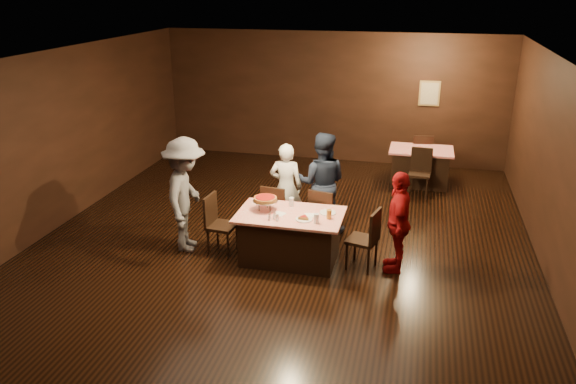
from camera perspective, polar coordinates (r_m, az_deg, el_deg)
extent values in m
plane|color=black|center=(9.12, -0.83, -5.75)|extent=(10.00, 10.00, 0.00)
cube|color=silver|center=(8.24, -0.94, 13.28)|extent=(8.00, 10.00, 0.04)
cube|color=black|center=(13.32, 4.50, 9.54)|extent=(8.00, 0.04, 3.00)
cube|color=black|center=(4.38, -17.92, -16.33)|extent=(8.00, 0.04, 3.00)
cube|color=black|center=(10.27, -23.13, 4.57)|extent=(0.04, 10.00, 3.00)
cube|color=black|center=(8.55, 26.09, 1.07)|extent=(0.04, 10.00, 3.00)
cube|color=tan|center=(13.10, 14.18, 9.69)|extent=(0.46, 0.03, 0.56)
cube|color=beige|center=(13.08, 14.18, 9.67)|extent=(0.38, 0.01, 0.48)
cube|color=red|center=(8.62, 0.22, -4.57)|extent=(1.60, 1.00, 0.77)
cube|color=red|center=(12.15, 13.26, 2.52)|extent=(1.30, 0.90, 0.77)
cube|color=black|center=(9.33, -1.12, -1.92)|extent=(0.47, 0.47, 0.95)
cube|color=black|center=(9.18, 3.72, -2.36)|extent=(0.50, 0.50, 0.95)
cube|color=black|center=(8.87, -6.73, -3.31)|extent=(0.46, 0.46, 0.95)
cube|color=black|center=(8.42, 7.55, -4.72)|extent=(0.51, 0.51, 0.95)
cube|color=black|center=(11.46, 13.23, 1.89)|extent=(0.45, 0.45, 0.95)
cube|color=black|center=(12.70, 13.34, 3.72)|extent=(0.48, 0.48, 0.95)
imported|color=white|center=(9.55, -0.21, 0.51)|extent=(0.58, 0.41, 1.54)
imported|color=#182033|center=(9.46, 3.44, 0.94)|extent=(0.88, 0.70, 1.74)
imported|color=#5E5D63|center=(8.92, -10.35, -0.29)|extent=(0.88, 1.29, 1.84)
imported|color=#9D0D11|center=(8.34, 11.14, -2.99)|extent=(0.42, 0.92, 1.54)
cylinder|color=black|center=(8.66, -2.13, -1.14)|extent=(0.01, 0.01, 0.15)
cylinder|color=black|center=(8.55, -2.96, -1.45)|extent=(0.01, 0.01, 0.15)
cylinder|color=black|center=(8.50, -1.84, -1.56)|extent=(0.01, 0.01, 0.15)
cylinder|color=silver|center=(8.54, -2.32, -0.89)|extent=(0.38, 0.38, 0.01)
cylinder|color=#B27233|center=(8.53, -2.32, -0.70)|extent=(0.35, 0.35, 0.05)
cylinder|color=#A5140C|center=(8.52, -2.32, -0.52)|extent=(0.30, 0.30, 0.01)
cylinder|color=white|center=(8.25, 1.63, -2.80)|extent=(0.25, 0.25, 0.01)
cylinder|color=#B27233|center=(8.23, 1.63, -2.62)|extent=(0.18, 0.18, 0.04)
cylinder|color=#A5140C|center=(8.23, 1.63, -2.47)|extent=(0.14, 0.14, 0.01)
cylinder|color=white|center=(8.49, 4.07, -2.12)|extent=(0.25, 0.25, 0.01)
cylinder|color=silver|center=(8.12, 2.91, -2.71)|extent=(0.08, 0.08, 0.14)
cylinder|color=#BF7F26|center=(8.28, 4.19, -2.27)|extent=(0.08, 0.08, 0.14)
cylinder|color=silver|center=(8.71, 0.35, -1.01)|extent=(0.08, 0.08, 0.14)
cylinder|color=silver|center=(8.26, -1.39, -2.50)|extent=(0.04, 0.04, 0.08)
cylinder|color=silver|center=(8.24, -1.40, -2.22)|extent=(0.05, 0.05, 0.02)
cylinder|color=silver|center=(8.20, -1.08, -2.68)|extent=(0.04, 0.04, 0.08)
cylinder|color=silver|center=(8.18, -1.08, -2.39)|extent=(0.05, 0.05, 0.02)
cylinder|color=silver|center=(8.23, -1.89, -2.60)|extent=(0.04, 0.04, 0.08)
cylinder|color=silver|center=(8.21, -1.89, -2.31)|extent=(0.05, 0.05, 0.02)
cube|color=white|center=(8.40, 2.21, -2.38)|extent=(0.19, 0.19, 0.01)
cube|color=white|center=(8.45, -0.85, -2.23)|extent=(0.21, 0.21, 0.01)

